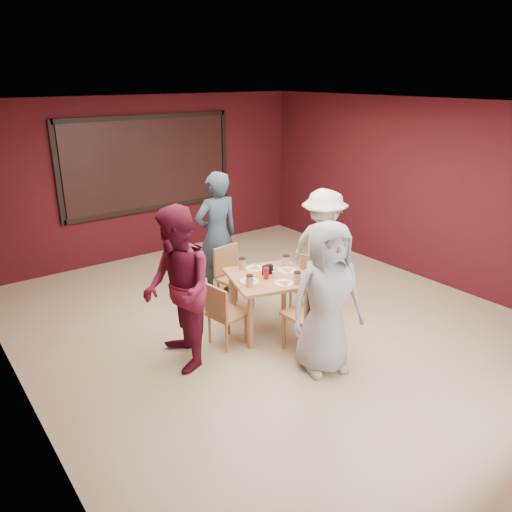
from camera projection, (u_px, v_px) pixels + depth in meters
floor at (270, 323)px, 6.64m from camera, size 7.00×7.00×0.00m
window_blinds at (149, 164)px, 8.67m from camera, size 3.00×0.02×1.50m
dining_table at (269, 283)px, 6.27m from camera, size 1.17×1.17×0.90m
chair_front at (312, 312)px, 5.76m from camera, size 0.47×0.47×0.95m
chair_back at (232, 274)px, 6.95m from camera, size 0.49×0.49×0.89m
chair_left at (223, 312)px, 5.96m from camera, size 0.44×0.44×0.80m
chair_right at (309, 282)px, 6.80m from camera, size 0.49×0.49×0.79m
diner_front at (327, 298)px, 5.35m from camera, size 0.97×0.77×1.72m
diner_back at (217, 235)px, 7.19m from camera, size 0.70×0.48×1.86m
diner_left at (178, 290)px, 5.40m from camera, size 0.89×1.04×1.85m
diner_right at (323, 249)px, 6.91m from camera, size 0.69×1.12×1.68m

